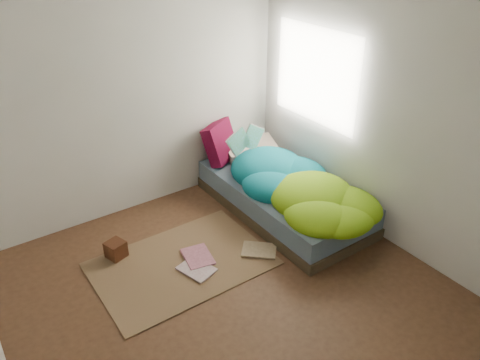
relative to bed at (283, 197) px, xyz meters
name	(u,v)px	position (x,y,z in m)	size (l,w,h in m)	color
ground	(227,291)	(-1.22, -0.72, -0.17)	(3.50, 3.50, 0.00)	#462B1B
room_walls	(225,117)	(-1.21, -0.71, 1.46)	(3.54, 3.54, 2.62)	silver
bed	(283,197)	(0.00, 0.00, 0.00)	(1.00, 2.00, 0.34)	#31271B
duvet	(298,178)	(0.00, -0.22, 0.34)	(0.96, 1.84, 0.34)	#085A7B
rug	(182,264)	(-1.37, -0.17, -0.16)	(1.60, 1.10, 0.01)	brown
pillow_floral	(250,149)	(0.12, 0.79, 0.24)	(0.62, 0.38, 0.14)	white
pillow_magenta	(220,142)	(-0.25, 0.87, 0.40)	(0.46, 0.14, 0.46)	#460415
open_book	(246,131)	(-0.14, 0.51, 0.64)	(0.42, 0.09, 0.25)	#358F2E
wooden_box	(116,249)	(-1.83, 0.28, -0.07)	(0.16, 0.16, 0.16)	#341A0B
floor_book_a	(188,276)	(-1.42, -0.38, -0.14)	(0.24, 0.33, 0.02)	silver
floor_book_b	(185,261)	(-1.34, -0.17, -0.14)	(0.25, 0.34, 0.03)	#BF6E8D
floor_book_c	(258,258)	(-0.75, -0.54, -0.14)	(0.24, 0.33, 0.02)	tan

